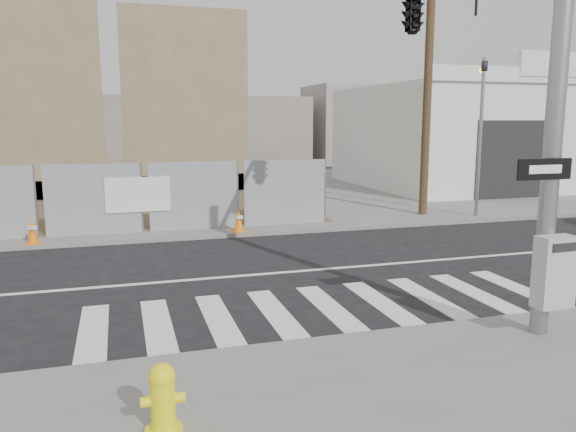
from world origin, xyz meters
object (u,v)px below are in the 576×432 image
object	(u,v)px
traffic_cone_c	(32,231)
traffic_cone_d	(239,221)
fire_hydrant	(163,398)
signal_pole	(451,39)
auto_shop	(480,136)

from	to	relation	value
traffic_cone_c	traffic_cone_d	xyz separation A→B (m)	(5.49, -0.00, 0.00)
fire_hydrant	traffic_cone_d	distance (m)	10.61
fire_hydrant	traffic_cone_d	bearing A→B (deg)	75.15
traffic_cone_d	fire_hydrant	bearing A→B (deg)	-106.02
fire_hydrant	traffic_cone_c	distance (m)	10.51
fire_hydrant	traffic_cone_c	world-z (taller)	fire_hydrant
traffic_cone_c	signal_pole	bearing A→B (deg)	-37.29
signal_pole	fire_hydrant	bearing A→B (deg)	-145.23
traffic_cone_d	traffic_cone_c	bearing A→B (deg)	180.00
traffic_cone_c	fire_hydrant	bearing A→B (deg)	-75.88
signal_pole	traffic_cone_d	size ratio (longest dim) A/B	10.50
traffic_cone_c	traffic_cone_d	distance (m)	5.49
signal_pole	auto_shop	xyz separation A→B (m)	(11.50, 15.01, -2.25)
auto_shop	traffic_cone_d	size ratio (longest dim) A/B	18.01
auto_shop	fire_hydrant	distance (m)	25.64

